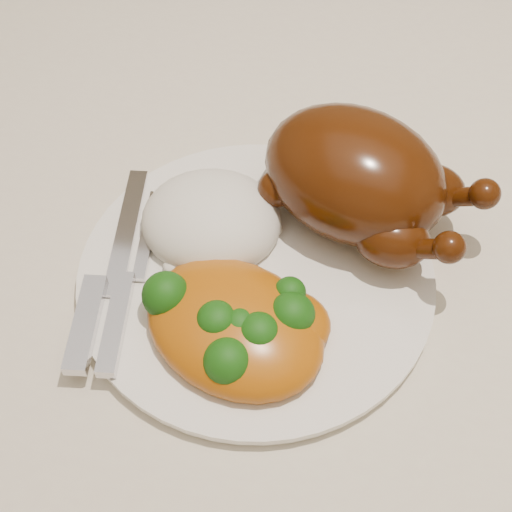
# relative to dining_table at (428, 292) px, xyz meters

# --- Properties ---
(floor) EXTENTS (4.00, 4.00, 0.00)m
(floor) POSITION_rel_dining_table_xyz_m (0.00, 0.00, -0.67)
(floor) COLOR #55331D
(floor) RESTS_ON ground
(dining_table) EXTENTS (1.60, 0.90, 0.76)m
(dining_table) POSITION_rel_dining_table_xyz_m (0.00, 0.00, 0.00)
(dining_table) COLOR brown
(dining_table) RESTS_ON floor
(tablecloth) EXTENTS (1.73, 1.03, 0.18)m
(tablecloth) POSITION_rel_dining_table_xyz_m (0.00, 0.00, 0.07)
(tablecloth) COLOR beige
(tablecloth) RESTS_ON dining_table
(dinner_plate) EXTENTS (0.33, 0.33, 0.01)m
(dinner_plate) POSITION_rel_dining_table_xyz_m (-0.15, -0.09, 0.11)
(dinner_plate) COLOR white
(dinner_plate) RESTS_ON tablecloth
(roast_chicken) EXTENTS (0.20, 0.16, 0.09)m
(roast_chicken) POSITION_rel_dining_table_xyz_m (-0.08, -0.02, 0.16)
(roast_chicken) COLOR #451C07
(roast_chicken) RESTS_ON dinner_plate
(rice_mound) EXTENTS (0.12, 0.11, 0.06)m
(rice_mound) POSITION_rel_dining_table_xyz_m (-0.19, -0.06, 0.12)
(rice_mound) COLOR white
(rice_mound) RESTS_ON dinner_plate
(mac_and_cheese) EXTENTS (0.17, 0.15, 0.05)m
(mac_and_cheese) POSITION_rel_dining_table_xyz_m (-0.15, -0.15, 0.13)
(mac_and_cheese) COLOR #B3640B
(mac_and_cheese) RESTS_ON dinner_plate
(cutlery) EXTENTS (0.05, 0.19, 0.01)m
(cutlery) POSITION_rel_dining_table_xyz_m (-0.24, -0.14, 0.12)
(cutlery) COLOR silver
(cutlery) RESTS_ON dinner_plate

